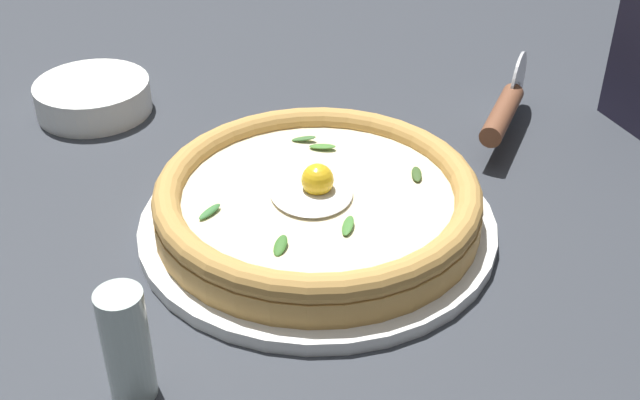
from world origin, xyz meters
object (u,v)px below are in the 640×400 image
Objects in this scene: pizza at (320,199)px; side_bowl at (93,97)px; pizza_cutter at (506,107)px; pepper_shaker at (127,345)px.

side_bowl is (0.25, 0.21, -0.02)m from pizza.
pepper_shaker is (-0.30, 0.36, 0.01)m from pizza_cutter.
pizza_cutter is (-0.12, -0.42, 0.02)m from side_bowl.
pizza is 2.26× the size of side_bowl.
pizza is at bearing -140.28° from side_bowl.
side_bowl is 0.43m from pepper_shaker.
pizza reaches higher than side_bowl.
pizza is at bearing 122.45° from pizza_cutter.
pizza is 0.33m from side_bowl.
pepper_shaker is (-0.17, 0.15, 0.01)m from pizza.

